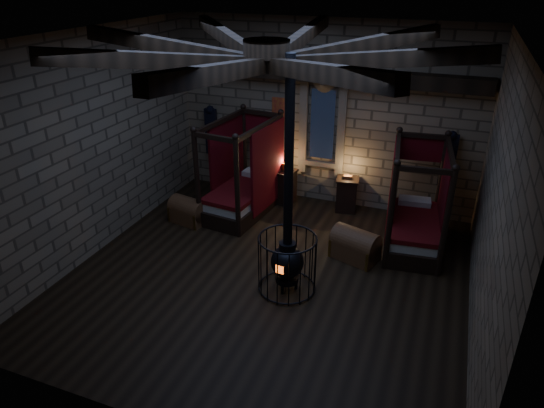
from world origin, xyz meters
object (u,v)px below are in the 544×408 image
(trunk_left, at_px, (189,211))
(stove, at_px, (287,259))
(bed_left, at_px, (244,190))
(trunk_right, at_px, (355,245))
(bed_right, at_px, (414,222))

(trunk_left, bearing_deg, stove, -17.29)
(bed_left, height_order, trunk_right, bed_left)
(bed_right, bearing_deg, trunk_right, -142.09)
(trunk_right, relative_size, stove, 0.25)
(trunk_right, bearing_deg, bed_left, 177.34)
(trunk_right, xyz_separation_m, stove, (-0.90, -1.42, 0.34))
(bed_left, relative_size, trunk_right, 2.16)
(bed_left, relative_size, bed_right, 1.03)
(bed_right, xyz_separation_m, stove, (-1.87, -2.36, 0.11))
(bed_left, bearing_deg, trunk_left, -129.46)
(bed_left, xyz_separation_m, trunk_left, (-0.94, -0.91, -0.27))
(bed_right, xyz_separation_m, trunk_right, (-0.97, -0.94, -0.23))
(bed_left, relative_size, stove, 0.54)
(bed_left, distance_m, trunk_left, 1.34)
(trunk_left, distance_m, stove, 3.31)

